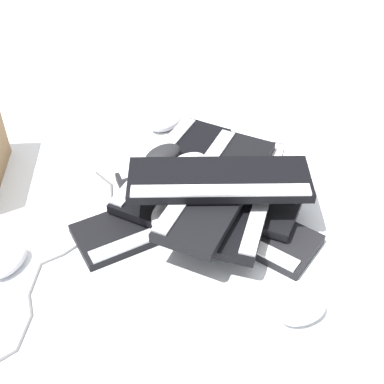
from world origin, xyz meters
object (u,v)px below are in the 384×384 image
keyboard_1 (198,173)px  mouse_1 (303,311)px  keyboard_3 (214,194)px  mouse_4 (188,163)px  keyboard_6 (217,187)px  mouse_5 (163,154)px  keyboard_4 (173,167)px  mouse_2 (165,215)px  mouse_3 (166,123)px  keyboard_0 (232,220)px  keyboard_2 (161,218)px  keyboard_5 (243,193)px  keyboard_7 (219,180)px  mouse_0 (8,261)px

keyboard_1 → mouse_1: bearing=-26.2°
keyboard_3 → mouse_4: 0.11m
keyboard_6 → mouse_5: bearing=169.5°
keyboard_4 → mouse_2: bearing=-55.8°
mouse_2 → mouse_3: size_ratio=1.00×
keyboard_0 → keyboard_1: same height
keyboard_1 → keyboard_6: 0.19m
mouse_4 → keyboard_2: bearing=-148.4°
keyboard_5 → keyboard_6: bearing=-132.3°
mouse_3 → mouse_1: bearing=77.3°
keyboard_0 → keyboard_4: (-0.23, 0.04, 0.03)m
mouse_2 → mouse_4: mouse_4 is taller
keyboard_2 → keyboard_6: (0.10, 0.10, 0.09)m
mouse_1 → mouse_5: bearing=-79.5°
keyboard_6 → mouse_5: keyboard_6 is taller
mouse_2 → mouse_3: (-0.29, 0.34, -0.03)m
mouse_4 → mouse_5: size_ratio=1.00×
keyboard_1 → keyboard_3: (0.10, -0.07, 0.03)m
keyboard_5 → mouse_2: (-0.12, -0.16, -0.02)m
keyboard_6 → mouse_2: 0.15m
keyboard_4 → keyboard_6: 0.20m
keyboard_5 → mouse_4: size_ratio=4.22×
keyboard_5 → mouse_5: mouse_5 is taller
keyboard_7 → keyboard_6: bearing=159.3°
keyboard_7 → mouse_2: bearing=-126.6°
mouse_5 → mouse_0: bearing=-177.5°
keyboard_0 → mouse_5: 0.27m
keyboard_7 → mouse_4: bearing=158.9°
keyboard_6 → mouse_4: 0.15m
keyboard_3 → keyboard_7: bearing=-40.7°
mouse_1 → keyboard_6: bearing=-83.7°
keyboard_2 → mouse_5: 0.19m
mouse_0 → mouse_3: size_ratio=1.00×
keyboard_7 → keyboard_1: bearing=144.5°
keyboard_5 → keyboard_6: (-0.04, -0.05, 0.03)m
keyboard_1 → keyboard_7: keyboard_7 is taller
keyboard_2 → mouse_4: 0.17m
keyboard_3 → keyboard_4: same height
mouse_1 → mouse_5: (-0.54, 0.17, 0.06)m
keyboard_7 → mouse_0: bearing=-123.7°
keyboard_1 → keyboard_2: 0.20m
keyboard_7 → mouse_2: (-0.08, -0.11, -0.08)m
keyboard_4 → mouse_5: size_ratio=4.20×
keyboard_3 → mouse_2: 0.15m
keyboard_1 → mouse_1: size_ratio=4.14×
keyboard_7 → mouse_5: size_ratio=3.96×
keyboard_0 → keyboard_2: (-0.15, -0.11, 0.00)m
keyboard_3 → keyboard_5: size_ratio=1.00×
keyboard_6 → keyboard_2: bearing=-134.9°
keyboard_0 → keyboard_7: keyboard_7 is taller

